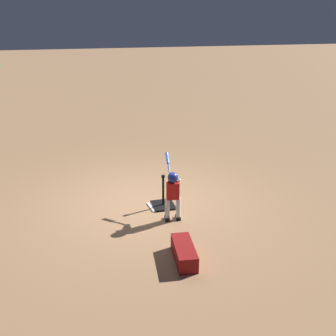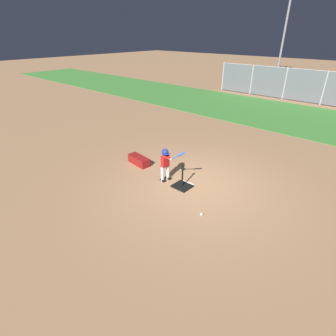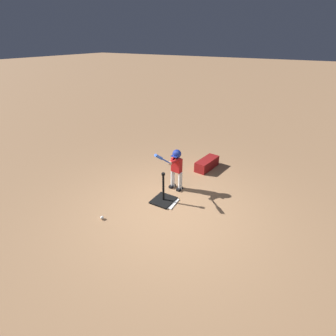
# 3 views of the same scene
# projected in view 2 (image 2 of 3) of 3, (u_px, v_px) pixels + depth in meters

# --- Properties ---
(ground_plane) EXTENTS (90.00, 90.00, 0.00)m
(ground_plane) POSITION_uv_depth(u_px,v_px,m) (196.00, 185.00, 7.70)
(ground_plane) COLOR #99704C
(grass_outfield_strip) EXTENTS (56.00, 5.99, 0.02)m
(grass_outfield_strip) POSITION_uv_depth(u_px,v_px,m) (299.00, 118.00, 13.69)
(grass_outfield_strip) COLOR #3D7F33
(grass_outfield_strip) RESTS_ON ground_plane
(backstop_fence) EXTENTS (14.13, 0.08, 2.00)m
(backstop_fence) POSITION_uv_depth(u_px,v_px,m) (324.00, 87.00, 15.75)
(backstop_fence) COLOR #9E9EA3
(backstop_fence) RESTS_ON ground_plane
(home_plate) EXTENTS (0.48, 0.48, 0.02)m
(home_plate) POSITION_uv_depth(u_px,v_px,m) (184.00, 185.00, 7.69)
(home_plate) COLOR white
(home_plate) RESTS_ON ground_plane
(batting_tee) EXTENTS (0.51, 0.46, 0.72)m
(batting_tee) POSITION_uv_depth(u_px,v_px,m) (182.00, 184.00, 7.60)
(batting_tee) COLOR black
(batting_tee) RESTS_ON ground_plane
(batter_child) EXTENTS (0.89, 0.33, 1.18)m
(batter_child) POSITION_uv_depth(u_px,v_px,m) (166.00, 161.00, 7.68)
(batter_child) COLOR silver
(batter_child) RESTS_ON ground_plane
(baseball) EXTENTS (0.07, 0.07, 0.07)m
(baseball) POSITION_uv_depth(u_px,v_px,m) (202.00, 214.00, 6.43)
(baseball) COLOR white
(baseball) RESTS_ON ground_plane
(bleachers_far_left) EXTENTS (2.95, 2.58, 1.24)m
(bleachers_far_left) POSITION_uv_depth(u_px,v_px,m) (250.00, 81.00, 20.40)
(bleachers_far_left) COLOR #93969E
(bleachers_far_left) RESTS_ON ground_plane
(bleachers_far_right) EXTENTS (3.61, 2.67, 1.16)m
(bleachers_far_right) POSITION_uv_depth(u_px,v_px,m) (327.00, 91.00, 17.17)
(bleachers_far_right) COLOR #93969E
(bleachers_far_right) RESTS_ON ground_plane
(equipment_bag) EXTENTS (0.87, 0.41, 0.28)m
(equipment_bag) POSITION_uv_depth(u_px,v_px,m) (139.00, 160.00, 8.89)
(equipment_bag) COLOR maroon
(equipment_bag) RESTS_ON ground_plane
(field_light_pole) EXTENTS (1.76, 0.44, 7.56)m
(field_light_pole) POSITION_uv_depth(u_px,v_px,m) (287.00, 20.00, 24.39)
(field_light_pole) COLOR slate
(field_light_pole) RESTS_ON ground_plane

